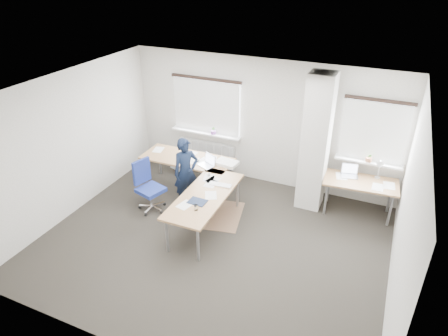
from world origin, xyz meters
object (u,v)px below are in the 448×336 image
at_px(desk_main, 198,177).
at_px(desk_side, 361,183).
at_px(task_chair, 150,196).
at_px(person, 186,172).

xyz_separation_m(desk_main, desk_side, (3.03, 1.07, -0.01)).
relative_size(desk_main, task_chair, 2.45).
height_order(desk_side, person, person).
bearing_deg(desk_main, person, 173.88).
bearing_deg(person, desk_main, -55.33).
bearing_deg(desk_main, desk_side, 18.86).
height_order(desk_main, desk_side, desk_side).
height_order(desk_main, person, person).
relative_size(desk_side, person, 1.00).
distance_m(desk_side, person, 3.47).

